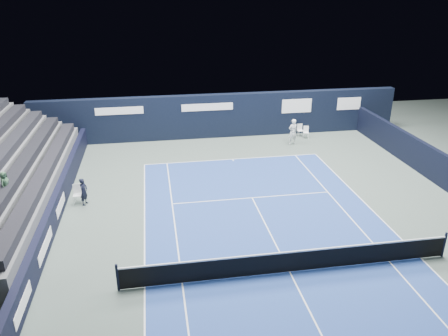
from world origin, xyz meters
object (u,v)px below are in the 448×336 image
object	(u,v)px
tennis_player	(293,132)
line_judge_chair	(78,192)
folding_chair_back_b	(300,129)
tennis_net	(290,261)
folding_chair_back_a	(306,131)

from	to	relation	value
tennis_player	line_judge_chair	bearing A→B (deg)	-153.45
folding_chair_back_b	tennis_player	xyz separation A→B (m)	(-1.09, -1.63, 0.39)
folding_chair_back_b	tennis_net	world-z (taller)	tennis_net
tennis_net	tennis_player	size ratio (longest dim) A/B	7.26
line_judge_chair	tennis_player	bearing A→B (deg)	24.91
folding_chair_back_b	tennis_player	world-z (taller)	tennis_player
line_judge_chair	tennis_net	bearing A→B (deg)	-41.74
line_judge_chair	tennis_player	distance (m)	14.93
line_judge_chair	folding_chair_back_a	bearing A→B (deg)	26.32
folding_chair_back_b	tennis_net	distance (m)	16.68
folding_chair_back_b	line_judge_chair	size ratio (longest dim) A/B	0.90
folding_chair_back_a	tennis_net	distance (m)	16.33
folding_chair_back_b	line_judge_chair	distance (m)	16.66
folding_chair_back_a	tennis_net	bearing A→B (deg)	-98.92
tennis_net	folding_chair_back_b	bearing A→B (deg)	70.05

